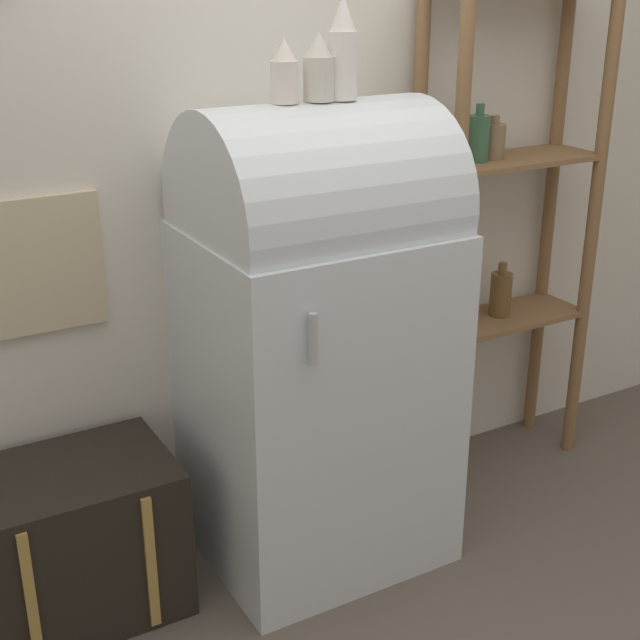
{
  "coord_description": "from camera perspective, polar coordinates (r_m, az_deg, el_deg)",
  "views": [
    {
      "loc": [
        -1.29,
        -2.06,
        1.87
      ],
      "look_at": [
        0.01,
        0.22,
        0.84
      ],
      "focal_mm": 50.0,
      "sensor_mm": 36.0,
      "label": 1
    }
  ],
  "objects": [
    {
      "name": "vase_center",
      "position": [
        2.64,
        -0.07,
        15.75
      ],
      "size": [
        0.09,
        0.09,
        0.19
      ],
      "color": "beige",
      "rests_on": "refrigerator"
    },
    {
      "name": "vase_left",
      "position": [
        2.59,
        -2.3,
        15.52
      ],
      "size": [
        0.08,
        0.08,
        0.18
      ],
      "color": "silver",
      "rests_on": "refrigerator"
    },
    {
      "name": "refrigerator",
      "position": [
        2.84,
        -0.24,
        -0.99
      ],
      "size": [
        0.76,
        0.69,
        1.52
      ],
      "color": "silver",
      "rests_on": "ground_plane"
    },
    {
      "name": "suitcase_trunk",
      "position": [
        2.9,
        -15.61,
        -13.49
      ],
      "size": [
        0.63,
        0.45,
        0.49
      ],
      "color": "black",
      "rests_on": "ground_plane"
    },
    {
      "name": "shelf_unit",
      "position": [
        3.4,
        11.78,
        6.92
      ],
      "size": [
        0.71,
        0.29,
        1.86
      ],
      "color": "olive",
      "rests_on": "ground_plane"
    },
    {
      "name": "ground_plane",
      "position": [
        3.07,
        1.88,
        -16.05
      ],
      "size": [
        12.0,
        12.0,
        0.0
      ],
      "primitive_type": "plane",
      "color": "#60564C"
    },
    {
      "name": "wall_back",
      "position": [
        2.98,
        -3.8,
        11.39
      ],
      "size": [
        7.0,
        0.09,
        2.7
      ],
      "color": "silver",
      "rests_on": "ground_plane"
    },
    {
      "name": "vase_right",
      "position": [
        2.66,
        1.47,
        16.84
      ],
      "size": [
        0.09,
        0.09,
        0.29
      ],
      "color": "white",
      "rests_on": "refrigerator"
    }
  ]
}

